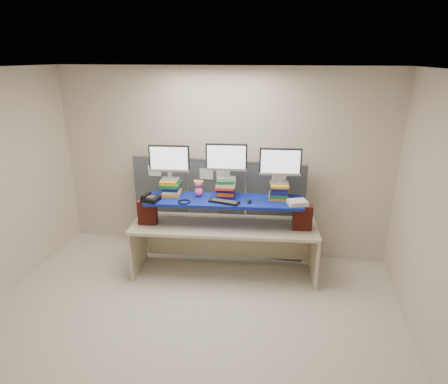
% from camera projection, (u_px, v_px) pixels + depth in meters
% --- Properties ---
extents(room, '(5.00, 4.00, 2.80)m').
position_uv_depth(room, '(179.00, 216.00, 3.77)').
color(room, beige).
rests_on(room, ground).
extents(cubicle_partition, '(2.60, 0.06, 1.53)m').
position_uv_depth(cubicle_partition, '(217.00, 208.00, 5.63)').
color(cubicle_partition, '#3C4147').
rests_on(cubicle_partition, ground).
extents(desk, '(2.57, 1.01, 0.76)m').
position_uv_depth(desk, '(224.00, 235.00, 5.13)').
color(desk, '#C5B796').
rests_on(desk, ground).
extents(brick_pier_left, '(0.26, 0.16, 0.33)m').
position_uv_depth(brick_pier_left, '(148.00, 212.00, 5.06)').
color(brick_pier_left, maroon).
rests_on(brick_pier_left, desk).
extents(brick_pier_right, '(0.26, 0.16, 0.33)m').
position_uv_depth(brick_pier_right, '(302.00, 217.00, 4.89)').
color(brick_pier_right, maroon).
rests_on(brick_pier_right, desk).
extents(blue_board, '(2.10, 0.75, 0.04)m').
position_uv_depth(blue_board, '(224.00, 200.00, 4.96)').
color(blue_board, navy).
rests_on(blue_board, brick_pier_left).
extents(book_stack_left, '(0.28, 0.32, 0.21)m').
position_uv_depth(book_stack_left, '(171.00, 187.00, 5.09)').
color(book_stack_left, gold).
rests_on(book_stack_left, blue_board).
extents(book_stack_center, '(0.29, 0.32, 0.25)m').
position_uv_depth(book_stack_center, '(226.00, 187.00, 5.02)').
color(book_stack_center, '#11124B').
rests_on(book_stack_center, blue_board).
extents(book_stack_right, '(0.27, 0.32, 0.20)m').
position_uv_depth(book_stack_right, '(279.00, 191.00, 4.97)').
color(book_stack_right, gold).
rests_on(book_stack_right, blue_board).
extents(monitor_left, '(0.54, 0.18, 0.47)m').
position_uv_depth(monitor_left, '(169.00, 160.00, 4.96)').
color(monitor_left, '#A7A8AC').
rests_on(monitor_left, book_stack_left).
extents(monitor_center, '(0.54, 0.18, 0.47)m').
position_uv_depth(monitor_center, '(226.00, 159.00, 4.89)').
color(monitor_center, '#A7A8AC').
rests_on(monitor_center, book_stack_center).
extents(monitor_right, '(0.54, 0.18, 0.47)m').
position_uv_depth(monitor_right, '(280.00, 164.00, 4.85)').
color(monitor_right, '#A7A8AC').
rests_on(monitor_right, book_stack_right).
extents(keyboard, '(0.42, 0.21, 0.03)m').
position_uv_depth(keyboard, '(224.00, 202.00, 4.83)').
color(keyboard, black).
rests_on(keyboard, blue_board).
extents(mouse, '(0.06, 0.10, 0.03)m').
position_uv_depth(mouse, '(249.00, 201.00, 4.83)').
color(mouse, black).
rests_on(mouse, blue_board).
extents(desk_phone, '(0.24, 0.22, 0.09)m').
position_uv_depth(desk_phone, '(150.00, 198.00, 4.88)').
color(desk_phone, black).
rests_on(desk_phone, blue_board).
extents(headset, '(0.22, 0.22, 0.02)m').
position_uv_depth(headset, '(184.00, 202.00, 4.84)').
color(headset, black).
rests_on(headset, blue_board).
extents(plush_toy, '(0.14, 0.10, 0.23)m').
position_uv_depth(plush_toy, '(199.00, 188.00, 5.02)').
color(plush_toy, pink).
rests_on(plush_toy, blue_board).
extents(binder_stack, '(0.29, 0.27, 0.06)m').
position_uv_depth(binder_stack, '(297.00, 203.00, 4.76)').
color(binder_stack, beige).
rests_on(binder_stack, blue_board).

